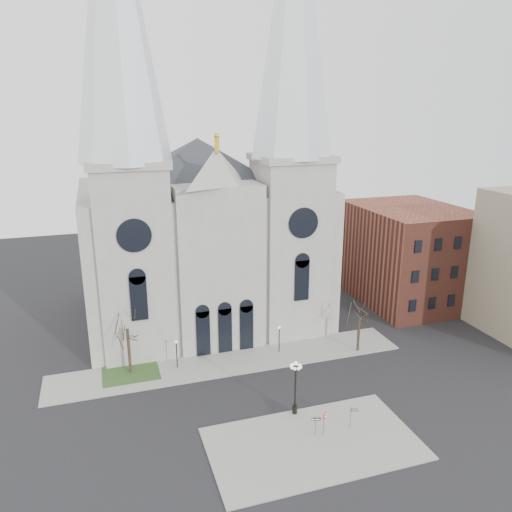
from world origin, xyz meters
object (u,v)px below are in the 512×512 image
object	(u,v)px
globe_lamp	(295,381)
street_name_sign	(351,416)
stop_sign	(324,418)
one_way_sign	(316,423)

from	to	relation	value
globe_lamp	street_name_sign	size ratio (longest dim) A/B	2.57
stop_sign	street_name_sign	bearing A→B (deg)	-15.84
one_way_sign	street_name_sign	world-z (taller)	street_name_sign
street_name_sign	one_way_sign	bearing A→B (deg)	-155.13
stop_sign	globe_lamp	world-z (taller)	globe_lamp
globe_lamp	street_name_sign	xyz separation A→B (m)	(3.92, -3.66, -2.16)
stop_sign	street_name_sign	xyz separation A→B (m)	(2.75, 0.13, -0.47)
globe_lamp	street_name_sign	world-z (taller)	globe_lamp
one_way_sign	street_name_sign	distance (m)	3.51
stop_sign	one_way_sign	xyz separation A→B (m)	(-0.76, 0.08, -0.39)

